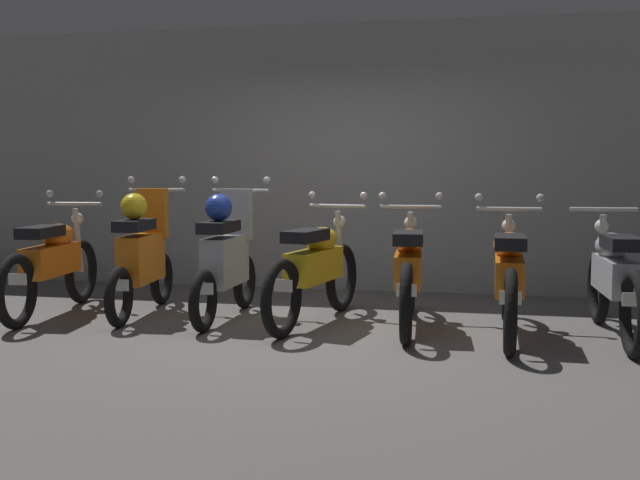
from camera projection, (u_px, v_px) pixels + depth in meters
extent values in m
plane|color=#565451|center=(305.00, 332.00, 6.50)|extent=(80.00, 80.00, 0.00)
cube|color=gray|center=(354.00, 158.00, 8.75)|extent=(16.00, 0.30, 2.97)
torus|color=black|center=(81.00, 271.00, 7.87)|extent=(0.15, 0.66, 0.65)
torus|color=black|center=(16.00, 291.00, 6.58)|extent=(0.15, 0.66, 0.65)
cube|color=orange|center=(51.00, 260.00, 7.21)|extent=(0.29, 0.85, 0.28)
ellipsoid|color=orange|center=(58.00, 235.00, 7.34)|extent=(0.30, 0.46, 0.22)
cube|color=black|center=(41.00, 232.00, 7.00)|extent=(0.28, 0.54, 0.10)
cylinder|color=#B7BABF|center=(75.00, 204.00, 7.70)|extent=(0.56, 0.09, 0.04)
sphere|color=#B7BABF|center=(50.00, 194.00, 7.72)|extent=(0.07, 0.07, 0.07)
sphere|color=#B7BABF|center=(100.00, 194.00, 7.66)|extent=(0.07, 0.07, 0.07)
cylinder|color=#B7BABF|center=(78.00, 240.00, 7.79)|extent=(0.07, 0.16, 0.65)
sphere|color=silver|center=(78.00, 219.00, 7.77)|extent=(0.12, 0.12, 0.12)
cube|color=white|center=(17.00, 279.00, 6.60)|extent=(0.16, 0.03, 0.10)
torus|color=black|center=(162.00, 278.00, 7.79)|extent=(0.14, 0.54, 0.53)
torus|color=black|center=(119.00, 297.00, 6.65)|extent=(0.14, 0.54, 0.53)
cube|color=orange|center=(141.00, 258.00, 7.20)|extent=(0.29, 0.75, 0.44)
cube|color=orange|center=(153.00, 213.00, 7.50)|extent=(0.29, 0.15, 0.48)
cube|color=black|center=(134.00, 225.00, 7.01)|extent=(0.29, 0.54, 0.10)
cylinder|color=#B7BABF|center=(157.00, 190.00, 7.62)|extent=(0.56, 0.09, 0.04)
sphere|color=#B7BABF|center=(131.00, 180.00, 7.64)|extent=(0.07, 0.07, 0.07)
sphere|color=#B7BABF|center=(182.00, 180.00, 7.58)|extent=(0.07, 0.07, 0.07)
cylinder|color=#B7BABF|center=(159.00, 237.00, 7.71)|extent=(0.07, 0.15, 0.85)
sphere|color=silver|center=(159.00, 205.00, 7.68)|extent=(0.12, 0.12, 0.12)
cube|color=white|center=(120.00, 285.00, 6.67)|extent=(0.16, 0.03, 0.10)
sphere|color=gold|center=(134.00, 206.00, 6.99)|extent=(0.24, 0.24, 0.24)
torus|color=black|center=(245.00, 281.00, 7.58)|extent=(0.09, 0.53, 0.53)
torus|color=black|center=(203.00, 301.00, 6.46)|extent=(0.09, 0.53, 0.53)
cube|color=#9EA0A8|center=(225.00, 261.00, 6.99)|extent=(0.22, 0.74, 0.44)
cube|color=#9EA0A8|center=(237.00, 214.00, 7.29)|extent=(0.28, 0.12, 0.48)
cube|color=black|center=(219.00, 227.00, 6.81)|extent=(0.24, 0.52, 0.10)
cylinder|color=#B7BABF|center=(241.00, 191.00, 7.41)|extent=(0.56, 0.04, 0.04)
sphere|color=#B7BABF|center=(215.00, 180.00, 7.45)|extent=(0.07, 0.07, 0.07)
sphere|color=#B7BABF|center=(267.00, 180.00, 7.35)|extent=(0.07, 0.07, 0.07)
cylinder|color=#B7BABF|center=(243.00, 239.00, 7.50)|extent=(0.06, 0.15, 0.85)
sphere|color=silver|center=(242.00, 206.00, 7.47)|extent=(0.12, 0.12, 0.12)
cube|color=white|center=(204.00, 289.00, 6.47)|extent=(0.16, 0.01, 0.10)
sphere|color=#1E389E|center=(219.00, 207.00, 6.79)|extent=(0.24, 0.24, 0.24)
torus|color=black|center=(342.00, 278.00, 7.42)|extent=(0.22, 0.66, 0.65)
torus|color=black|center=(282.00, 298.00, 6.23)|extent=(0.22, 0.66, 0.65)
cube|color=gold|center=(314.00, 266.00, 6.80)|extent=(0.38, 0.86, 0.28)
ellipsoid|color=gold|center=(321.00, 239.00, 6.93)|extent=(0.34, 0.48, 0.22)
cube|color=black|center=(306.00, 236.00, 6.61)|extent=(0.34, 0.56, 0.10)
cylinder|color=#B7BABF|center=(338.00, 206.00, 7.26)|extent=(0.56, 0.15, 0.04)
sphere|color=#B7BABF|center=(312.00, 195.00, 7.35)|extent=(0.07, 0.07, 0.07)
sphere|color=#B7BABF|center=(364.00, 196.00, 7.14)|extent=(0.07, 0.07, 0.07)
cylinder|color=#B7BABF|center=(340.00, 245.00, 7.34)|extent=(0.09, 0.17, 0.65)
sphere|color=silver|center=(340.00, 222.00, 7.32)|extent=(0.12, 0.12, 0.12)
cube|color=white|center=(283.00, 286.00, 6.24)|extent=(0.16, 0.04, 0.10)
torus|color=black|center=(410.00, 280.00, 7.27)|extent=(0.14, 0.65, 0.65)
torus|color=black|center=(406.00, 304.00, 5.99)|extent=(0.14, 0.65, 0.65)
cube|color=orange|center=(409.00, 268.00, 6.61)|extent=(0.28, 0.85, 0.28)
ellipsoid|color=orange|center=(409.00, 241.00, 6.75)|extent=(0.29, 0.46, 0.22)
cube|color=black|center=(408.00, 238.00, 6.41)|extent=(0.28, 0.54, 0.10)
cylinder|color=#B7BABF|center=(411.00, 207.00, 7.11)|extent=(0.56, 0.08, 0.04)
sphere|color=#B7BABF|center=(382.00, 196.00, 7.13)|extent=(0.07, 0.07, 0.07)
sphere|color=#B7BABF|center=(439.00, 196.00, 7.06)|extent=(0.07, 0.07, 0.07)
cylinder|color=#B7BABF|center=(410.00, 246.00, 7.19)|extent=(0.07, 0.16, 0.65)
sphere|color=silver|center=(411.00, 223.00, 7.17)|extent=(0.12, 0.12, 0.12)
cube|color=white|center=(406.00, 290.00, 6.01)|extent=(0.16, 0.02, 0.10)
torus|color=black|center=(507.00, 286.00, 6.90)|extent=(0.10, 0.65, 0.65)
torus|color=black|center=(510.00, 312.00, 5.64)|extent=(0.10, 0.65, 0.65)
cube|color=orange|center=(509.00, 274.00, 6.25)|extent=(0.23, 0.83, 0.28)
ellipsoid|color=orange|center=(509.00, 245.00, 6.38)|extent=(0.27, 0.44, 0.22)
cube|color=black|center=(510.00, 242.00, 6.05)|extent=(0.25, 0.52, 0.10)
cylinder|color=#B7BABF|center=(509.00, 209.00, 6.74)|extent=(0.56, 0.04, 0.04)
sphere|color=#B7BABF|center=(479.00, 197.00, 6.78)|extent=(0.07, 0.07, 0.07)
sphere|color=#B7BABF|center=(540.00, 198.00, 6.67)|extent=(0.07, 0.07, 0.07)
cylinder|color=#B7BABF|center=(508.00, 251.00, 6.82)|extent=(0.06, 0.16, 0.65)
sphere|color=silver|center=(509.00, 226.00, 6.80)|extent=(0.12, 0.12, 0.12)
cube|color=white|center=(510.00, 298.00, 5.65)|extent=(0.16, 0.01, 0.10)
torus|color=black|center=(598.00, 287.00, 6.84)|extent=(0.12, 0.65, 0.65)
torus|color=black|center=(634.00, 314.00, 5.56)|extent=(0.12, 0.65, 0.65)
cube|color=#9EA0A8|center=(615.00, 275.00, 6.19)|extent=(0.26, 0.84, 0.28)
ellipsoid|color=#9EA0A8|center=(612.00, 246.00, 6.32)|extent=(0.28, 0.45, 0.22)
cube|color=black|center=(622.00, 243.00, 5.98)|extent=(0.27, 0.53, 0.10)
cylinder|color=#B7BABF|center=(604.00, 209.00, 6.68)|extent=(0.56, 0.06, 0.04)
cylinder|color=#B7BABF|center=(601.00, 251.00, 6.76)|extent=(0.06, 0.16, 0.65)
sphere|color=silver|center=(602.00, 226.00, 6.74)|extent=(0.12, 0.12, 0.12)
cube|color=white|center=(634.00, 300.00, 5.58)|extent=(0.16, 0.02, 0.10)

